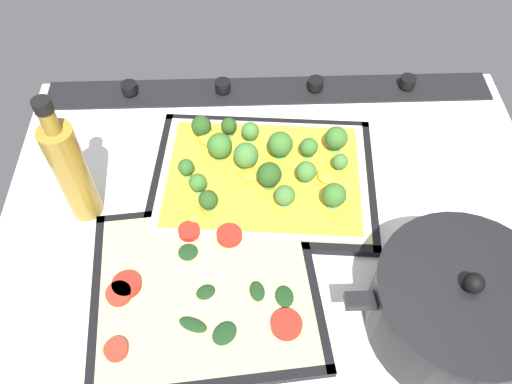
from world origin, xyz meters
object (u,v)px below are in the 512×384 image
(baking_tray_front, at_px, (263,180))
(veggie_pizza_back, at_px, (204,288))
(broccoli_pizza, at_px, (264,170))
(oil_bottle, at_px, (71,171))
(baking_tray_back, at_px, (205,290))
(cooking_pot, at_px, (457,307))

(baking_tray_front, relative_size, veggie_pizza_back, 1.23)
(baking_tray_front, height_order, broccoli_pizza, broccoli_pizza)
(oil_bottle, bearing_deg, baking_tray_back, 141.78)
(baking_tray_front, height_order, cooking_pot, cooking_pot)
(baking_tray_back, bearing_deg, broccoli_pizza, -114.26)
(cooking_pot, bearing_deg, broccoli_pizza, -47.73)
(veggie_pizza_back, distance_m, oil_bottle, 0.24)
(broccoli_pizza, height_order, oil_bottle, oil_bottle)
(baking_tray_front, distance_m, veggie_pizza_back, 0.21)
(broccoli_pizza, bearing_deg, cooking_pot, 132.27)
(broccoli_pizza, bearing_deg, baking_tray_back, 65.74)
(veggie_pizza_back, xyz_separation_m, cooking_pot, (-0.31, 0.06, 0.04))
(baking_tray_front, relative_size, cooking_pot, 1.30)
(broccoli_pizza, xyz_separation_m, veggie_pizza_back, (0.09, 0.19, -0.01))
(veggie_pizza_back, relative_size, oil_bottle, 1.34)
(baking_tray_front, bearing_deg, broccoli_pizza, -96.14)
(oil_bottle, bearing_deg, cooking_pot, 158.02)
(baking_tray_front, xyz_separation_m, veggie_pizza_back, (0.09, 0.19, 0.01))
(broccoli_pizza, relative_size, veggie_pizza_back, 1.14)
(cooking_pot, distance_m, oil_bottle, 0.53)
(baking_tray_front, xyz_separation_m, cooking_pot, (-0.23, 0.24, 0.05))
(baking_tray_back, distance_m, oil_bottle, 0.25)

